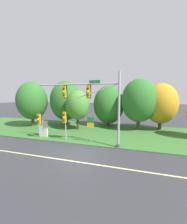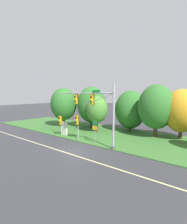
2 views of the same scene
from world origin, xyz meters
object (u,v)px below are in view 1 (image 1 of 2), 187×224
at_px(tree_tall_centre, 139,101).
at_px(info_kiosk, 43,129).
at_px(traffic_signal_mast, 94,99).
at_px(route_sign_post, 91,126).
at_px(tree_nearest_road, 32,101).
at_px(tree_mid_verge, 109,105).
at_px(pedestrian_signal_further_along, 39,120).
at_px(tree_left_of_mast, 66,101).
at_px(tree_right_far, 161,104).
at_px(tree_behind_signpost, 78,105).
at_px(pedestrian_signal_near_kerb, 65,119).

bearing_deg(tree_tall_centre, info_kiosk, -146.70).
height_order(traffic_signal_mast, info_kiosk, traffic_signal_mast).
distance_m(route_sign_post, tree_nearest_road, 12.92).
bearing_deg(tree_mid_verge, info_kiosk, -125.52).
xyz_separation_m(pedestrian_signal_further_along, tree_mid_verge, (6.12, 9.44, 1.35)).
distance_m(pedestrian_signal_further_along, tree_left_of_mast, 8.05).
bearing_deg(tree_tall_centre, tree_nearest_road, -171.15).
bearing_deg(tree_right_far, tree_tall_centre, -161.06).
distance_m(tree_nearest_road, info_kiosk, 7.73).
bearing_deg(tree_left_of_mast, tree_tall_centre, 0.65).
distance_m(tree_tall_centre, tree_right_far, 3.18).
bearing_deg(tree_tall_centre, tree_right_far, 18.94).
distance_m(pedestrian_signal_further_along, info_kiosk, 1.36).
bearing_deg(tree_behind_signpost, tree_mid_verge, 48.54).
height_order(tree_behind_signpost, tree_tall_centre, tree_tall_centre).
relative_size(tree_nearest_road, tree_mid_verge, 1.08).
bearing_deg(traffic_signal_mast, tree_tall_centre, 63.44).
bearing_deg(info_kiosk, tree_nearest_road, 139.30).
relative_size(traffic_signal_mast, tree_mid_verge, 1.37).
bearing_deg(pedestrian_signal_further_along, traffic_signal_mast, -2.46).
bearing_deg(tree_right_far, route_sign_post, -131.00).
relative_size(pedestrian_signal_near_kerb, tree_left_of_mast, 0.45).
distance_m(route_sign_post, info_kiosk, 6.35).
distance_m(pedestrian_signal_further_along, route_sign_post, 6.20).
height_order(tree_behind_signpost, tree_mid_verge, tree_mid_verge).
distance_m(tree_mid_verge, info_kiosk, 10.94).
height_order(pedestrian_signal_further_along, tree_mid_verge, tree_mid_verge).
relative_size(traffic_signal_mast, route_sign_post, 3.24).
bearing_deg(pedestrian_signal_further_along, route_sign_post, 1.77).
relative_size(pedestrian_signal_near_kerb, tree_right_far, 0.49).
bearing_deg(route_sign_post, info_kiosk, 174.75).
relative_size(traffic_signal_mast, pedestrian_signal_near_kerb, 2.76).
distance_m(pedestrian_signal_near_kerb, tree_behind_signpost, 5.31).
bearing_deg(tree_left_of_mast, tree_mid_verge, 13.68).
distance_m(traffic_signal_mast, tree_right_far, 11.66).
bearing_deg(pedestrian_signal_further_along, tree_right_far, 32.93).
height_order(tree_left_of_mast, tree_behind_signpost, tree_left_of_mast).
height_order(traffic_signal_mast, tree_left_of_mast, tree_left_of_mast).
bearing_deg(tree_nearest_road, route_sign_post, -24.05).
relative_size(route_sign_post, tree_nearest_road, 0.39).
bearing_deg(pedestrian_signal_near_kerb, pedestrian_signal_further_along, -176.70).
height_order(route_sign_post, tree_left_of_mast, tree_left_of_mast).
height_order(pedestrian_signal_near_kerb, tree_behind_signpost, tree_behind_signpost).
height_order(pedestrian_signal_further_along, tree_tall_centre, tree_tall_centre).
xyz_separation_m(pedestrian_signal_further_along, tree_tall_centre, (10.81, 7.91, 2.12)).
bearing_deg(tree_right_far, info_kiosk, -149.49).
relative_size(pedestrian_signal_near_kerb, pedestrian_signal_further_along, 1.11).
distance_m(pedestrian_signal_near_kerb, tree_right_far, 13.82).
bearing_deg(tree_right_far, tree_left_of_mast, -175.44).
xyz_separation_m(traffic_signal_mast, tree_nearest_road, (-12.14, 5.67, -0.53)).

